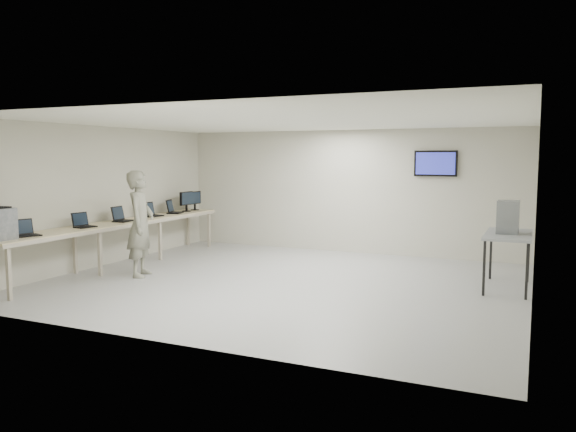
% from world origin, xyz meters
% --- Properties ---
extents(room, '(8.01, 7.01, 2.81)m').
position_xyz_m(room, '(0.03, 0.06, 1.41)').
color(room, '#A8A8A8').
rests_on(room, ground).
extents(workbench, '(0.76, 6.00, 0.90)m').
position_xyz_m(workbench, '(-3.59, 0.00, 0.83)').
color(workbench, '#C4B78B').
rests_on(workbench, ground).
extents(laptop_0, '(0.40, 0.42, 0.28)m').
position_xyz_m(laptop_0, '(-3.61, -2.24, 0.97)').
color(laptop_0, black).
rests_on(laptop_0, workbench).
extents(laptop_1, '(0.34, 0.39, 0.27)m').
position_xyz_m(laptop_1, '(-3.60, -0.98, 0.97)').
color(laptop_1, black).
rests_on(laptop_1, workbench).
extents(laptop_2, '(0.35, 0.41, 0.30)m').
position_xyz_m(laptop_2, '(-3.61, 0.06, 0.98)').
color(laptop_2, black).
rests_on(laptop_2, workbench).
extents(laptop_3, '(0.36, 0.42, 0.31)m').
position_xyz_m(laptop_3, '(-3.66, 1.07, 0.98)').
color(laptop_3, black).
rests_on(laptop_3, workbench).
extents(laptop_4, '(0.43, 0.46, 0.31)m').
position_xyz_m(laptop_4, '(-3.63, 1.86, 0.98)').
color(laptop_4, black).
rests_on(laptop_4, workbench).
extents(monitor_near, '(0.21, 0.48, 0.47)m').
position_xyz_m(monitor_near, '(-3.60, 2.35, 1.18)').
color(monitor_near, black).
rests_on(monitor_near, workbench).
extents(monitor_far, '(0.20, 0.46, 0.45)m').
position_xyz_m(monitor_far, '(-3.60, 2.71, 1.17)').
color(monitor_far, black).
rests_on(monitor_far, workbench).
extents(soldier, '(0.68, 0.83, 1.94)m').
position_xyz_m(soldier, '(-2.62, -0.57, 0.97)').
color(soldier, '#696C4F').
rests_on(soldier, ground).
extents(side_table, '(0.72, 1.55, 0.93)m').
position_xyz_m(side_table, '(3.60, 1.09, 0.86)').
color(side_table, gray).
rests_on(side_table, ground).
extents(storage_bins, '(0.34, 0.38, 0.54)m').
position_xyz_m(storage_bins, '(3.58, 1.09, 1.20)').
color(storage_bins, gray).
rests_on(storage_bins, side_table).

